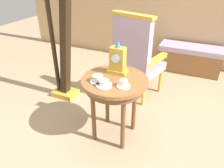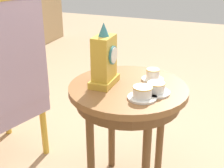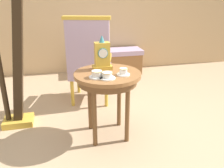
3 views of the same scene
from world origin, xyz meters
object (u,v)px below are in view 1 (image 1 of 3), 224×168
armchair (136,56)px  window_bench (190,59)px  teacup_left (98,79)px  mantel_clock (118,60)px  teacup_right (104,83)px  harp (62,45)px  teacup_center (123,84)px  side_table (115,87)px

armchair → window_bench: armchair is taller
teacup_left → window_bench: size_ratio=0.14×
teacup_left → mantel_clock: size_ratio=0.43×
teacup_right → mantel_clock: size_ratio=0.43×
harp → teacup_center: bearing=-26.9°
teacup_right → mantel_clock: bearing=88.2°
teacup_left → armchair: (0.05, 0.94, -0.11)m
armchair → side_table: bearing=-85.5°
teacup_left → armchair: armchair is taller
side_table → window_bench: side_table is taller
mantel_clock → harp: harp is taller
side_table → mantel_clock: mantel_clock is taller
teacup_right → harp: bearing=146.2°
harp → mantel_clock: bearing=-18.8°
mantel_clock → teacup_left: bearing=-111.2°
side_table → teacup_right: bearing=-102.5°
teacup_left → side_table: bearing=43.4°
armchair → harp: (-0.84, -0.40, 0.15)m
window_bench → teacup_right: bearing=-104.6°
side_table → teacup_center: teacup_center is taller
side_table → teacup_center: size_ratio=5.48×
teacup_left → teacup_center: (0.25, 0.01, -0.00)m
side_table → armchair: (-0.07, 0.82, 0.00)m
armchair → mantel_clock: bearing=-86.8°
teacup_right → teacup_left: bearing=151.1°
teacup_right → armchair: bearing=91.8°
teacup_center → armchair: bearing=101.8°
mantel_clock → harp: 0.93m
side_table → mantel_clock: 0.26m
teacup_left → harp: bearing=145.7°
harp → window_bench: 2.16m
side_table → armchair: 0.83m
mantel_clock → teacup_right: bearing=-91.8°
teacup_center → mantel_clock: (-0.15, 0.23, 0.11)m
teacup_right → armchair: (-0.03, 0.98, -0.11)m
side_table → window_bench: bearing=75.2°
teacup_center → mantel_clock: size_ratio=0.37×
armchair → teacup_center: bearing=-78.2°
side_table → teacup_right: teacup_right is taller
side_table → teacup_left: (-0.12, -0.11, 0.12)m
window_bench → harp: bearing=-132.8°
teacup_right → armchair: size_ratio=0.13×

